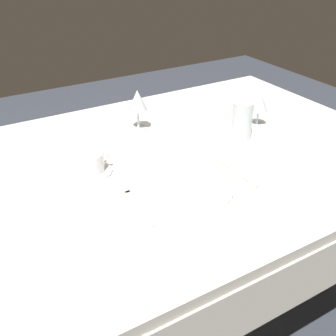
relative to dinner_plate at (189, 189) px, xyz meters
name	(u,v)px	position (x,y,z in m)	size (l,w,h in m)	color
ground_plane	(154,314)	(-0.02, 0.21, -0.75)	(6.00, 6.00, 0.00)	#383D47
dining_table	(150,184)	(-0.02, 0.21, -0.09)	(1.80, 1.11, 0.74)	silver
dinner_plate	(189,189)	(0.00, 0.00, 0.00)	(0.26, 0.26, 0.02)	white
fork_outer	(136,203)	(-0.16, 0.02, -0.01)	(0.03, 0.22, 0.00)	beige
spoon_soup	(226,171)	(0.16, 0.04, -0.01)	(0.03, 0.22, 0.01)	beige
spoon_dessert	(229,167)	(0.19, 0.05, -0.01)	(0.03, 0.22, 0.01)	beige
saucer_left	(92,172)	(-0.21, 0.24, 0.00)	(0.13, 0.13, 0.01)	white
coffee_cup_left	(91,162)	(-0.21, 0.24, 0.03)	(0.10, 0.08, 0.06)	white
wine_glass_centre	(138,102)	(0.07, 0.46, 0.10)	(0.07, 0.07, 0.16)	silver
wine_glass_left	(259,103)	(0.49, 0.26, 0.09)	(0.07, 0.07, 0.14)	silver
drink_tumbler	(241,122)	(0.36, 0.21, 0.05)	(0.08, 0.08, 0.14)	silver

